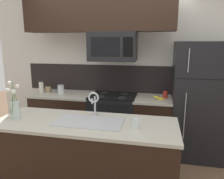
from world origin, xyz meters
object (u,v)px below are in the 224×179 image
Objects in this scene: flower_vase at (15,107)px; drinking_glass at (136,123)px; refrigerator at (199,101)px; microwave at (113,47)px; sink_faucet at (94,101)px; coffee_tin at (165,95)px; storage_jar_short at (61,89)px; banana_bunch at (159,98)px; storage_jar_medium at (48,89)px; storage_jar_tall at (41,86)px; stove_range at (113,121)px.

drinking_glass is at bearing 0.02° from flower_vase.
microwave is at bearing -178.28° from refrigerator.
coffee_tin is at bearing 52.00° from sink_faucet.
storage_jar_short is 1.52× the size of drinking_glass.
microwave is 2.43× the size of sink_faucet.
sink_faucet reaches higher than coffee_tin.
flower_vase is at bearing -143.14° from banana_bunch.
storage_jar_medium is 2.16m from drinking_glass.
storage_jar_short is 1.41× the size of coffee_tin.
microwave is 1.20m from sink_faucet.
microwave is 1.14m from coffee_tin.
drinking_glass is at bearing -35.58° from storage_jar_tall.
storage_jar_tall is at bearing 178.17° from banana_bunch.
storage_jar_tall is 0.46× the size of flower_vase.
flower_vase is (-1.65, -1.24, 0.11)m from banana_bunch.
storage_jar_tall is (-1.31, 0.00, 0.55)m from stove_range.
flower_vase is at bearing -164.35° from sink_faucet.
sink_faucet is at bearing 154.80° from drinking_glass.
storage_jar_medium is 0.28m from storage_jar_short.
storage_jar_medium is at bearing 179.78° from refrigerator.
refrigerator is (1.36, 0.04, -0.82)m from microwave.
storage_jar_short is (0.39, -0.04, -0.03)m from storage_jar_tall.
refrigerator reaches higher than sink_faucet.
microwave is 1.49m from storage_jar_tall.
storage_jar_medium is 1.36m from flower_vase.
flower_vase is (-0.89, -0.25, -0.06)m from sink_faucet.
storage_jar_short is at bearing 179.12° from banana_bunch.
refrigerator is at bearing -3.34° from coffee_tin.
storage_jar_short is (-2.28, -0.06, 0.09)m from refrigerator.
sink_faucet is 0.93m from flower_vase.
stove_range is 1.69m from flower_vase.
stove_range is 1.43m from refrigerator.
microwave is 1.17m from storage_jar_short.
refrigerator is at bearing 1.72° from microwave.
flower_vase is at bearing -142.34° from coffee_tin.
refrigerator is 2.67m from storage_jar_tall.
sink_faucet reaches higher than storage_jar_medium.
storage_jar_short is at bearing -177.76° from stove_range.
coffee_tin is (0.10, 0.11, 0.03)m from banana_bunch.
coffee_tin reaches higher than stove_range.
flower_vase reaches higher than storage_jar_tall.
microwave is at bearing 176.91° from banana_bunch.
coffee_tin is (1.76, 0.09, -0.02)m from storage_jar_short.
banana_bunch is at bearing 36.86° from flower_vase.
refrigerator is at bearing 7.58° from banana_bunch.
sink_faucet is at bearing -42.57° from storage_jar_medium.
storage_jar_medium reaches higher than drinking_glass.
flower_vase is at bearing -124.73° from stove_range.
drinking_glass is (-0.33, -1.35, -0.00)m from coffee_tin.
flower_vase reaches higher than storage_jar_short.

